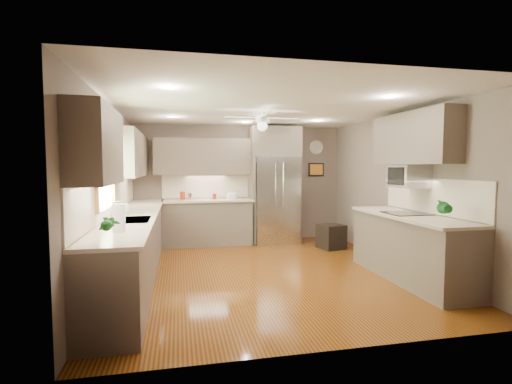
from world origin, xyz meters
name	(u,v)px	position (x,y,z in m)	size (l,w,h in m)	color
floor	(266,272)	(0.00, 0.00, 0.00)	(5.00, 5.00, 0.00)	#462009
ceiling	(267,108)	(0.00, 0.00, 2.50)	(5.00, 5.00, 0.00)	white
wall_back	(240,183)	(0.00, 2.50, 1.25)	(4.50, 4.50, 0.00)	#63554C
wall_front	(334,210)	(0.00, -2.50, 1.25)	(4.50, 4.50, 0.00)	#63554C
wall_left	(110,193)	(-2.25, 0.00, 1.25)	(5.00, 5.00, 0.00)	#63554C
wall_right	(400,189)	(2.25, 0.00, 1.25)	(5.00, 5.00, 0.00)	#63554C
canister_a	(183,196)	(-1.23, 2.22, 1.02)	(0.11, 0.11, 0.17)	maroon
canister_b	(190,196)	(-1.08, 2.24, 1.01)	(0.08, 0.08, 0.13)	silver
canister_d	(214,196)	(-0.58, 2.19, 1.00)	(0.08, 0.08, 0.12)	maroon
soap_bottle	(125,207)	(-2.06, 0.04, 1.04)	(0.09, 0.10, 0.21)	white
potted_plant_left	(109,224)	(-1.94, -1.90, 1.10)	(0.17, 0.11, 0.32)	#19581F
potted_plant_right	(445,207)	(1.90, -1.49, 1.12)	(0.20, 0.16, 0.36)	#19581F
bowl	(232,198)	(-0.22, 2.18, 0.97)	(0.24, 0.24, 0.06)	#C3BC92
left_run	(134,244)	(-1.95, 0.15, 0.48)	(0.65, 4.70, 1.45)	brown
back_run	(208,221)	(-0.72, 2.20, 0.48)	(1.85, 0.65, 1.45)	brown
uppers	(213,151)	(-0.74, 0.71, 1.87)	(4.50, 4.70, 0.95)	brown
window	(104,172)	(-2.22, -0.50, 1.55)	(0.05, 1.12, 0.92)	#BFF2B2
sink	(130,222)	(-1.93, -0.50, 0.91)	(0.50, 0.70, 0.32)	silver
refrigerator	(275,187)	(0.70, 2.16, 1.19)	(1.06, 0.75, 2.45)	silver
right_run	(411,246)	(1.93, -0.80, 0.48)	(0.70, 2.20, 1.45)	brown
microwave	(408,176)	(2.03, -0.55, 1.48)	(0.43, 0.55, 0.34)	silver
ceiling_fan	(262,121)	(0.00, 0.30, 2.33)	(1.18, 1.18, 0.32)	white
recessed_lights	(258,112)	(-0.04, 0.40, 2.49)	(2.84, 3.14, 0.01)	white
wall_clock	(316,147)	(1.75, 2.48, 2.05)	(0.30, 0.03, 0.30)	white
framed_print	(316,170)	(1.75, 2.48, 1.55)	(0.36, 0.03, 0.30)	black
stool	(331,236)	(1.63, 1.32, 0.24)	(0.53, 0.53, 0.50)	black
paper_towel	(119,218)	(-1.93, -1.39, 1.08)	(0.13, 0.13, 0.33)	white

